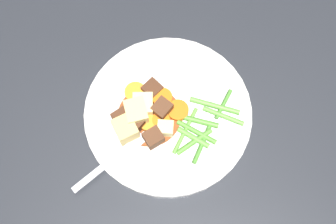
{
  "coord_description": "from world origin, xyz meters",
  "views": [
    {
      "loc": [
        0.01,
        0.23,
        0.65
      ],
      "look_at": [
        0.0,
        0.0,
        0.01
      ],
      "focal_mm": 45.25,
      "sensor_mm": 36.0,
      "label": 1
    }
  ],
  "objects_px": {
    "potato_chunk_3": "(143,105)",
    "fork": "(122,151)",
    "potato_chunk_1": "(165,129)",
    "carrot_slice_1": "(148,123)",
    "meat_chunk_2": "(152,89)",
    "meat_chunk_1": "(162,109)",
    "potato_chunk_0": "(126,129)",
    "potato_chunk_2": "(136,113)",
    "carrot_slice_2": "(178,110)",
    "carrot_slice_3": "(162,98)",
    "meat_chunk_3": "(133,122)",
    "carrot_slice_0": "(136,93)",
    "meat_chunk_0": "(153,138)",
    "carrot_slice_4": "(161,121)",
    "dinner_plate": "(168,113)",
    "meat_chunk_4": "(121,116)"
  },
  "relations": [
    {
      "from": "carrot_slice_3",
      "to": "potato_chunk_2",
      "type": "bearing_deg",
      "value": 33.39
    },
    {
      "from": "carrot_slice_4",
      "to": "potato_chunk_0",
      "type": "bearing_deg",
      "value": 14.52
    },
    {
      "from": "carrot_slice_0",
      "to": "meat_chunk_1",
      "type": "distance_m",
      "value": 0.05
    },
    {
      "from": "carrot_slice_0",
      "to": "carrot_slice_2",
      "type": "xyz_separation_m",
      "value": [
        -0.07,
        0.03,
        0.0
      ]
    },
    {
      "from": "potato_chunk_0",
      "to": "fork",
      "type": "bearing_deg",
      "value": 78.45
    },
    {
      "from": "carrot_slice_3",
      "to": "meat_chunk_3",
      "type": "relative_size",
      "value": 0.98
    },
    {
      "from": "meat_chunk_2",
      "to": "meat_chunk_1",
      "type": "bearing_deg",
      "value": 111.0
    },
    {
      "from": "carrot_slice_3",
      "to": "fork",
      "type": "height_order",
      "value": "carrot_slice_3"
    },
    {
      "from": "potato_chunk_2",
      "to": "meat_chunk_0",
      "type": "bearing_deg",
      "value": 122.77
    },
    {
      "from": "carrot_slice_1",
      "to": "carrot_slice_3",
      "type": "distance_m",
      "value": 0.05
    },
    {
      "from": "potato_chunk_3",
      "to": "fork",
      "type": "height_order",
      "value": "potato_chunk_3"
    },
    {
      "from": "potato_chunk_1",
      "to": "fork",
      "type": "bearing_deg",
      "value": 24.81
    },
    {
      "from": "dinner_plate",
      "to": "carrot_slice_2",
      "type": "height_order",
      "value": "carrot_slice_2"
    },
    {
      "from": "carrot_slice_4",
      "to": "potato_chunk_2",
      "type": "distance_m",
      "value": 0.04
    },
    {
      "from": "carrot_slice_1",
      "to": "fork",
      "type": "distance_m",
      "value": 0.06
    },
    {
      "from": "carrot_slice_1",
      "to": "potato_chunk_0",
      "type": "bearing_deg",
      "value": 18.06
    },
    {
      "from": "potato_chunk_2",
      "to": "meat_chunk_3",
      "type": "height_order",
      "value": "potato_chunk_2"
    },
    {
      "from": "carrot_slice_1",
      "to": "meat_chunk_3",
      "type": "height_order",
      "value": "meat_chunk_3"
    },
    {
      "from": "potato_chunk_1",
      "to": "carrot_slice_0",
      "type": "bearing_deg",
      "value": -54.85
    },
    {
      "from": "potato_chunk_2",
      "to": "meat_chunk_1",
      "type": "height_order",
      "value": "potato_chunk_2"
    },
    {
      "from": "carrot_slice_2",
      "to": "potato_chunk_3",
      "type": "bearing_deg",
      "value": -7.38
    },
    {
      "from": "meat_chunk_3",
      "to": "meat_chunk_2",
      "type": "bearing_deg",
      "value": -119.19
    },
    {
      "from": "potato_chunk_1",
      "to": "carrot_slice_2",
      "type": "bearing_deg",
      "value": -123.16
    },
    {
      "from": "meat_chunk_2",
      "to": "meat_chunk_3",
      "type": "xyz_separation_m",
      "value": [
        0.03,
        0.06,
        0.0
      ]
    },
    {
      "from": "meat_chunk_4",
      "to": "fork",
      "type": "bearing_deg",
      "value": 91.27
    },
    {
      "from": "potato_chunk_3",
      "to": "dinner_plate",
      "type": "bearing_deg",
      "value": 168.07
    },
    {
      "from": "carrot_slice_1",
      "to": "carrot_slice_3",
      "type": "height_order",
      "value": "same"
    },
    {
      "from": "meat_chunk_0",
      "to": "meat_chunk_2",
      "type": "height_order",
      "value": "meat_chunk_0"
    },
    {
      "from": "carrot_slice_4",
      "to": "fork",
      "type": "distance_m",
      "value": 0.08
    },
    {
      "from": "carrot_slice_4",
      "to": "meat_chunk_4",
      "type": "xyz_separation_m",
      "value": [
        0.06,
        -0.01,
        0.0
      ]
    },
    {
      "from": "potato_chunk_3",
      "to": "carrot_slice_3",
      "type": "bearing_deg",
      "value": -157.42
    },
    {
      "from": "meat_chunk_0",
      "to": "potato_chunk_3",
      "type": "bearing_deg",
      "value": -74.62
    },
    {
      "from": "meat_chunk_1",
      "to": "fork",
      "type": "xyz_separation_m",
      "value": [
        0.06,
        0.06,
        -0.01
      ]
    },
    {
      "from": "meat_chunk_3",
      "to": "fork",
      "type": "distance_m",
      "value": 0.05
    },
    {
      "from": "dinner_plate",
      "to": "potato_chunk_3",
      "type": "height_order",
      "value": "potato_chunk_3"
    },
    {
      "from": "carrot_slice_2",
      "to": "meat_chunk_3",
      "type": "height_order",
      "value": "meat_chunk_3"
    },
    {
      "from": "potato_chunk_2",
      "to": "meat_chunk_1",
      "type": "relative_size",
      "value": 1.34
    },
    {
      "from": "carrot_slice_1",
      "to": "carrot_slice_4",
      "type": "distance_m",
      "value": 0.02
    },
    {
      "from": "carrot_slice_3",
      "to": "meat_chunk_3",
      "type": "distance_m",
      "value": 0.06
    },
    {
      "from": "carrot_slice_3",
      "to": "fork",
      "type": "bearing_deg",
      "value": 52.17
    },
    {
      "from": "carrot_slice_2",
      "to": "fork",
      "type": "xyz_separation_m",
      "value": [
        0.09,
        0.06,
        -0.0
      ]
    },
    {
      "from": "carrot_slice_2",
      "to": "meat_chunk_0",
      "type": "xyz_separation_m",
      "value": [
        0.04,
        0.05,
        0.01
      ]
    },
    {
      "from": "carrot_slice_3",
      "to": "carrot_slice_4",
      "type": "bearing_deg",
      "value": 84.99
    },
    {
      "from": "carrot_slice_2",
      "to": "potato_chunk_0",
      "type": "bearing_deg",
      "value": 21.31
    },
    {
      "from": "carrot_slice_0",
      "to": "meat_chunk_0",
      "type": "xyz_separation_m",
      "value": [
        -0.03,
        0.08,
        0.01
      ]
    },
    {
      "from": "meat_chunk_2",
      "to": "dinner_plate",
      "type": "bearing_deg",
      "value": 122.74
    },
    {
      "from": "potato_chunk_1",
      "to": "potato_chunk_3",
      "type": "xyz_separation_m",
      "value": [
        0.03,
        -0.04,
        0.0
      ]
    },
    {
      "from": "carrot_slice_2",
      "to": "carrot_slice_3",
      "type": "bearing_deg",
      "value": -39.63
    },
    {
      "from": "carrot_slice_0",
      "to": "meat_chunk_2",
      "type": "xyz_separation_m",
      "value": [
        -0.03,
        -0.0,
        0.0
      ]
    },
    {
      "from": "potato_chunk_3",
      "to": "meat_chunk_1",
      "type": "distance_m",
      "value": 0.03
    }
  ]
}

